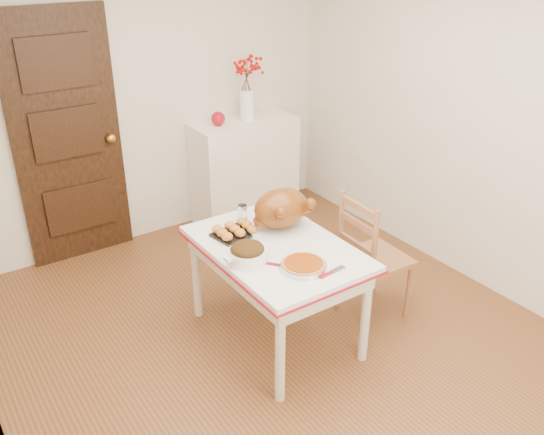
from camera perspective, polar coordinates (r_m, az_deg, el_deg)
floor at (r=4.09m, az=0.70°, el=-12.03°), size 3.50×4.00×0.00m
wall_back at (r=5.14m, az=-12.33°, el=11.26°), size 3.50×0.00×2.50m
wall_right at (r=4.63m, az=19.08°, el=8.76°), size 0.00×4.00×2.50m
door_back at (r=4.97m, az=-19.41°, el=7.17°), size 0.85×0.06×2.06m
sideboard at (r=5.55m, az=-2.71°, el=4.65°), size 0.98×0.43×0.98m
kitchen_table at (r=3.93m, az=0.41°, el=-7.32°), size 0.82×1.20×0.72m
chair_oak at (r=4.17m, az=10.09°, el=-3.75°), size 0.44×0.44×0.96m
berry_vase at (r=5.33m, az=-2.48°, el=12.49°), size 0.30×0.30×0.57m
apple at (r=5.24m, az=-5.31°, el=9.63°), size 0.13×0.13×0.13m
turkey_platter at (r=3.88m, az=0.89°, el=0.72°), size 0.55×0.50×0.29m
pumpkin_pie at (r=3.49m, az=3.11°, el=-4.64°), size 0.31×0.31×0.06m
stuffing_dish at (r=3.54m, az=-2.42°, el=-3.49°), size 0.37×0.32×0.12m
rolls_tray at (r=3.86m, az=-3.67°, el=-1.25°), size 0.30×0.26×0.07m
pie_server at (r=3.48m, az=5.92°, el=-5.32°), size 0.21×0.08×0.01m
carving_knife at (r=3.52m, az=0.98°, el=-4.73°), size 0.19×0.22×0.01m
drinking_glass at (r=4.06m, az=-2.92°, el=0.51°), size 0.07×0.07×0.11m
shaker_pair at (r=4.15m, az=-0.18°, el=1.00°), size 0.09×0.05×0.09m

